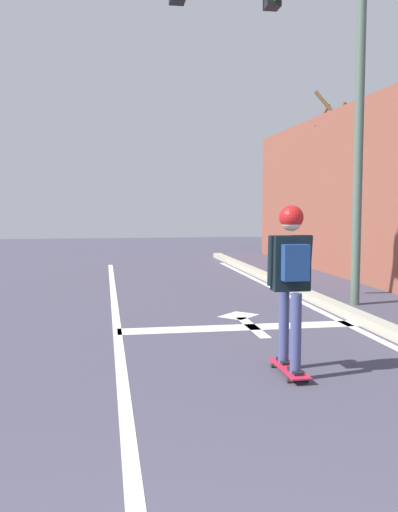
{
  "coord_description": "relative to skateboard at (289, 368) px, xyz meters",
  "views": [
    {
      "loc": [
        -0.08,
        -0.68,
        1.73
      ],
      "look_at": [
        1.19,
        6.88,
        1.05
      ],
      "focal_mm": 39.58,
      "sensor_mm": 36.0,
      "label": 1
    }
  ],
  "objects": [
    {
      "name": "stop_bar",
      "position": [
        0.04,
        2.27,
        -0.06
      ],
      "size": [
        3.49,
        0.4,
        0.01
      ],
      "primitive_type": "cube",
      "color": "silver",
      "rests_on": "ground"
    },
    {
      "name": "roadside_tree",
      "position": [
        4.23,
        9.18,
        2.09
      ],
      "size": [
        0.97,
        1.01,
        4.79
      ],
      "color": "brown",
      "rests_on": "ground"
    },
    {
      "name": "skater",
      "position": [
        0.0,
        -0.02,
        1.07
      ],
      "size": [
        0.46,
        0.62,
        1.67
      ],
      "color": "#3E4676",
      "rests_on": "skateboard"
    },
    {
      "name": "curb_strip",
      "position": [
        1.89,
        1.23,
        0.01
      ],
      "size": [
        0.24,
        24.0,
        0.14
      ],
      "primitive_type": "cube",
      "color": "#A6A18D",
      "rests_on": "ground"
    },
    {
      "name": "lane_line_center",
      "position": [
        -1.7,
        1.23,
        -0.06
      ],
      "size": [
        0.12,
        20.0,
        0.01
      ],
      "primitive_type": "cube",
      "color": "silver",
      "rests_on": "ground"
    },
    {
      "name": "lane_arrow_head",
      "position": [
        0.22,
        3.13,
        -0.06
      ],
      "size": [
        0.71,
        0.71,
        0.01
      ],
      "primitive_type": "cube",
      "rotation": [
        0.0,
        0.0,
        0.79
      ],
      "color": "silver",
      "rests_on": "ground"
    },
    {
      "name": "skateboard",
      "position": [
        0.0,
        0.0,
        0.0
      ],
      "size": [
        0.23,
        0.79,
        0.08
      ],
      "color": "#BC1E3A",
      "rests_on": "ground"
    },
    {
      "name": "lane_arrow_stem",
      "position": [
        0.22,
        2.28,
        -0.06
      ],
      "size": [
        0.16,
        1.4,
        0.01
      ],
      "primitive_type": "cube",
      "color": "silver",
      "rests_on": "ground"
    },
    {
      "name": "traffic_signal_mast",
      "position": [
        1.28,
        3.77,
        4.15
      ],
      "size": [
        4.78,
        0.34,
        5.92
      ],
      "color": "#4F6254",
      "rests_on": "ground"
    },
    {
      "name": "lane_line_curbside",
      "position": [
        1.64,
        1.23,
        -0.06
      ],
      "size": [
        0.12,
        20.0,
        0.01
      ],
      "primitive_type": "cube",
      "color": "silver",
      "rests_on": "ground"
    }
  ]
}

